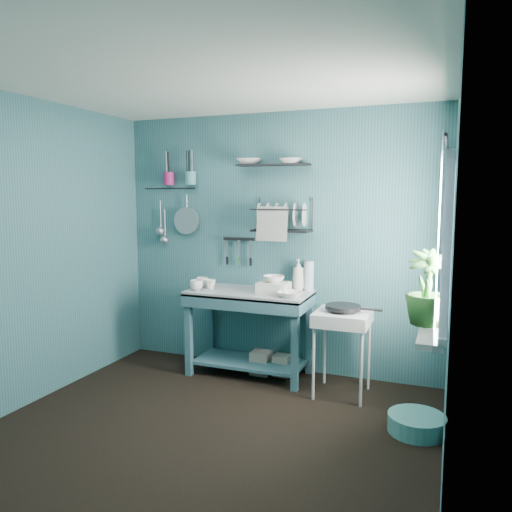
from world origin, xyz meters
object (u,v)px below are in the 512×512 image
(dish_rack, at_px, (282,215))
(work_counter, at_px, (249,333))
(potted_plant, at_px, (427,288))
(mug_right, at_px, (202,282))
(colander, at_px, (187,221))
(utensil_cup_magenta, at_px, (169,179))
(frying_pan, at_px, (343,307))
(floor_basin, at_px, (417,424))
(utensil_cup_teal, at_px, (191,178))
(soap_bottle, at_px, (298,275))
(wash_tub, at_px, (274,288))
(mug_mid, at_px, (210,284))
(mug_left, at_px, (196,285))
(storage_tin_large, at_px, (261,362))
(storage_tin_small, at_px, (282,365))
(water_bottle, at_px, (309,276))
(hotplate_stand, at_px, (342,353))

(dish_rack, bearing_deg, work_counter, -152.74)
(work_counter, height_order, potted_plant, potted_plant)
(mug_right, distance_m, colander, 0.69)
(mug_right, relative_size, utensil_cup_magenta, 0.95)
(frying_pan, bearing_deg, floor_basin, -37.23)
(dish_rack, height_order, utensil_cup_teal, utensil_cup_teal)
(soap_bottle, bearing_deg, work_counter, -154.54)
(mug_right, xyz_separation_m, floor_basin, (2.08, -0.66, -0.80))
(wash_tub, bearing_deg, mug_mid, -176.37)
(mug_left, xyz_separation_m, wash_tub, (0.73, 0.14, 0.00))
(mug_right, height_order, storage_tin_large, mug_right)
(work_counter, relative_size, soap_bottle, 3.86)
(mug_mid, relative_size, storage_tin_large, 0.45)
(storage_tin_small, bearing_deg, storage_tin_large, -171.47)
(water_bottle, xyz_separation_m, utensil_cup_teal, (-1.24, -0.02, 0.93))
(utensil_cup_magenta, bearing_deg, storage_tin_large, -7.81)
(work_counter, bearing_deg, frying_pan, -12.20)
(mug_mid, height_order, storage_tin_small, mug_mid)
(wash_tub, xyz_separation_m, floor_basin, (1.33, -0.64, -0.80))
(potted_plant, relative_size, floor_basin, 1.24)
(soap_bottle, bearing_deg, frying_pan, -35.73)
(dish_rack, xyz_separation_m, utensil_cup_teal, (-0.99, 0.05, 0.35))
(frying_pan, xyz_separation_m, utensil_cup_teal, (-1.65, 0.36, 1.12))
(mug_left, distance_m, utensil_cup_magenta, 1.19)
(dish_rack, relative_size, colander, 1.96)
(soap_bottle, bearing_deg, potted_plant, -38.51)
(utensil_cup_magenta, xyz_separation_m, colander, (0.18, 0.03, -0.43))
(water_bottle, bearing_deg, potted_plant, -41.55)
(floor_basin, bearing_deg, water_bottle, 140.28)
(utensil_cup_teal, bearing_deg, utensil_cup_magenta, 180.00)
(mug_right, height_order, utensil_cup_teal, utensil_cup_teal)
(soap_bottle, height_order, water_bottle, soap_bottle)
(mug_mid, xyz_separation_m, dish_rack, (0.65, 0.21, 0.67))
(utensil_cup_teal, height_order, potted_plant, utensil_cup_teal)
(frying_pan, xyz_separation_m, colander, (-1.72, 0.39, 0.68))
(mug_left, distance_m, water_bottle, 1.07)
(work_counter, xyz_separation_m, hotplate_stand, (0.93, -0.16, -0.04))
(hotplate_stand, bearing_deg, work_counter, 176.86)
(wash_tub, distance_m, potted_plant, 1.57)
(colander, bearing_deg, soap_bottle, -1.29)
(work_counter, bearing_deg, mug_right, 177.87)
(water_bottle, bearing_deg, soap_bottle, -168.69)
(storage_tin_small, xyz_separation_m, floor_basin, (1.28, -0.74, -0.04))
(mug_left, bearing_deg, utensil_cup_magenta, 144.11)
(dish_rack, bearing_deg, utensil_cup_magenta, 176.20)
(utensil_cup_magenta, height_order, potted_plant, utensil_cup_magenta)
(work_counter, distance_m, water_bottle, 0.79)
(work_counter, xyz_separation_m, mug_right, (-0.50, 0.00, 0.46))
(soap_bottle, bearing_deg, dish_rack, -160.83)
(wash_tub, bearing_deg, colander, 166.65)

